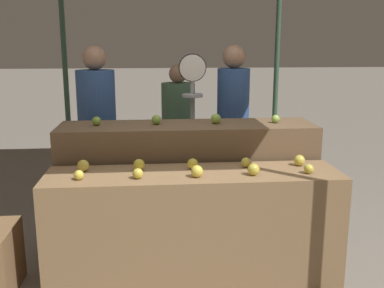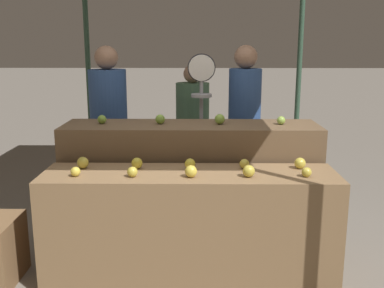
# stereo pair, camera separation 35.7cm
# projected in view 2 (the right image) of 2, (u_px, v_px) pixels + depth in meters

# --- Properties ---
(ground_plane) EXTENTS (60.00, 60.00, 0.00)m
(ground_plane) POSITION_uv_depth(u_px,v_px,m) (190.00, 279.00, 3.51)
(ground_plane) COLOR gray
(display_counter_front) EXTENTS (2.19, 0.55, 0.87)m
(display_counter_front) POSITION_uv_depth(u_px,v_px,m) (190.00, 227.00, 3.42)
(display_counter_front) COLOR olive
(display_counter_front) RESTS_ON ground_plane
(display_counter_back) EXTENTS (2.19, 0.55, 1.12)m
(display_counter_back) POSITION_uv_depth(u_px,v_px,m) (191.00, 187.00, 3.97)
(display_counter_back) COLOR brown
(display_counter_back) RESTS_ON ground_plane
(apple_front_0) EXTENTS (0.07, 0.07, 0.07)m
(apple_front_0) POSITION_uv_depth(u_px,v_px,m) (76.00, 172.00, 3.22)
(apple_front_0) COLOR yellow
(apple_front_0) RESTS_ON display_counter_front
(apple_front_1) EXTENTS (0.08, 0.08, 0.08)m
(apple_front_1) POSITION_uv_depth(u_px,v_px,m) (132.00, 172.00, 3.21)
(apple_front_1) COLOR gold
(apple_front_1) RESTS_ON display_counter_front
(apple_front_2) EXTENTS (0.09, 0.09, 0.09)m
(apple_front_2) POSITION_uv_depth(u_px,v_px,m) (191.00, 171.00, 3.20)
(apple_front_2) COLOR yellow
(apple_front_2) RESTS_ON display_counter_front
(apple_front_3) EXTENTS (0.09, 0.09, 0.09)m
(apple_front_3) POSITION_uv_depth(u_px,v_px,m) (249.00, 171.00, 3.20)
(apple_front_3) COLOR gold
(apple_front_3) RESTS_ON display_counter_front
(apple_front_4) EXTENTS (0.07, 0.07, 0.07)m
(apple_front_4) POSITION_uv_depth(u_px,v_px,m) (307.00, 172.00, 3.21)
(apple_front_4) COLOR gold
(apple_front_4) RESTS_ON display_counter_front
(apple_front_5) EXTENTS (0.09, 0.09, 0.09)m
(apple_front_5) POSITION_uv_depth(u_px,v_px,m) (83.00, 163.00, 3.43)
(apple_front_5) COLOR gold
(apple_front_5) RESTS_ON display_counter_front
(apple_front_6) EXTENTS (0.09, 0.09, 0.09)m
(apple_front_6) POSITION_uv_depth(u_px,v_px,m) (137.00, 163.00, 3.42)
(apple_front_6) COLOR gold
(apple_front_6) RESTS_ON display_counter_front
(apple_front_7) EXTENTS (0.08, 0.08, 0.08)m
(apple_front_7) POSITION_uv_depth(u_px,v_px,m) (190.00, 164.00, 3.41)
(apple_front_7) COLOR gold
(apple_front_7) RESTS_ON display_counter_front
(apple_front_8) EXTENTS (0.08, 0.08, 0.08)m
(apple_front_8) POSITION_uv_depth(u_px,v_px,m) (244.00, 164.00, 3.42)
(apple_front_8) COLOR gold
(apple_front_8) RESTS_ON display_counter_front
(apple_front_9) EXTENTS (0.09, 0.09, 0.09)m
(apple_front_9) POSITION_uv_depth(u_px,v_px,m) (300.00, 163.00, 3.42)
(apple_front_9) COLOR gold
(apple_front_9) RESTS_ON display_counter_front
(apple_back_0) EXTENTS (0.08, 0.08, 0.08)m
(apple_back_0) POSITION_uv_depth(u_px,v_px,m) (102.00, 119.00, 3.86)
(apple_back_0) COLOR #7AA338
(apple_back_0) RESTS_ON display_counter_back
(apple_back_1) EXTENTS (0.08, 0.08, 0.08)m
(apple_back_1) POSITION_uv_depth(u_px,v_px,m) (160.00, 119.00, 3.85)
(apple_back_1) COLOR #7AA338
(apple_back_1) RESTS_ON display_counter_back
(apple_back_2) EXTENTS (0.09, 0.09, 0.09)m
(apple_back_2) POSITION_uv_depth(u_px,v_px,m) (220.00, 119.00, 3.84)
(apple_back_2) COLOR #84AD3D
(apple_back_2) RESTS_ON display_counter_back
(apple_back_3) EXTENTS (0.07, 0.07, 0.07)m
(apple_back_3) POSITION_uv_depth(u_px,v_px,m) (281.00, 120.00, 3.83)
(apple_back_3) COLOR #8EB247
(apple_back_3) RESTS_ON display_counter_back
(produce_scale) EXTENTS (0.27, 0.20, 1.71)m
(produce_scale) POSITION_uv_depth(u_px,v_px,m) (201.00, 103.00, 4.36)
(produce_scale) COLOR #99999E
(produce_scale) RESTS_ON ground_plane
(person_vendor_at_scale) EXTENTS (0.35, 0.35, 1.79)m
(person_vendor_at_scale) POSITION_uv_depth(u_px,v_px,m) (244.00, 118.00, 4.63)
(person_vendor_at_scale) COLOR #2D2D38
(person_vendor_at_scale) RESTS_ON ground_plane
(person_customer_left) EXTENTS (0.47, 0.47, 1.57)m
(person_customer_left) POSITION_uv_depth(u_px,v_px,m) (192.00, 124.00, 5.17)
(person_customer_left) COLOR #2D2D38
(person_customer_left) RESTS_ON ground_plane
(person_customer_right) EXTENTS (0.47, 0.47, 1.78)m
(person_customer_right) POSITION_uv_depth(u_px,v_px,m) (109.00, 121.00, 4.58)
(person_customer_right) COLOR #2D2D38
(person_customer_right) RESTS_ON ground_plane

